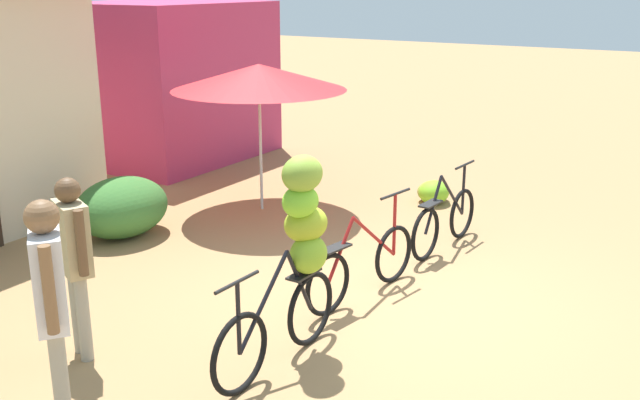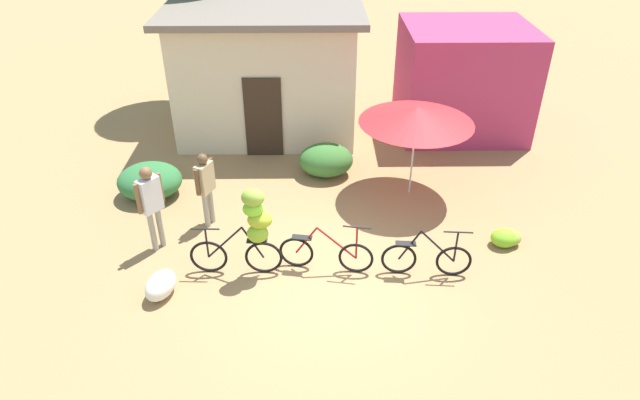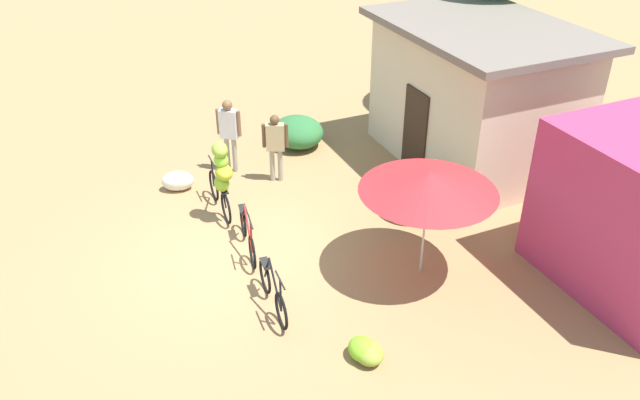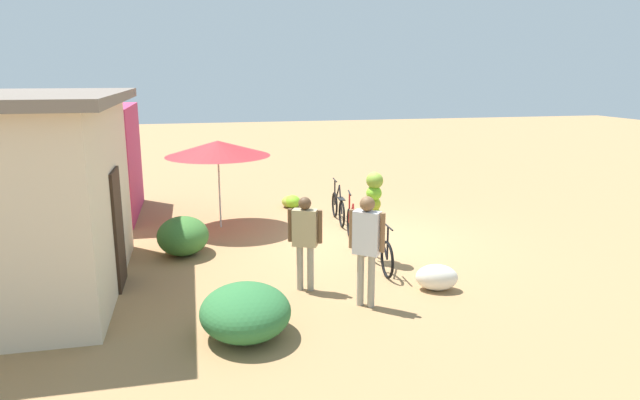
{
  "view_description": "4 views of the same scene",
  "coord_description": "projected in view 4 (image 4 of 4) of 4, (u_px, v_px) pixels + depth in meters",
  "views": [
    {
      "loc": [
        -6.18,
        -2.99,
        3.12
      ],
      "look_at": [
        -0.14,
        0.72,
        0.98
      ],
      "focal_mm": 40.97,
      "sensor_mm": 36.0,
      "label": 1
    },
    {
      "loc": [
        -0.3,
        -7.59,
        6.46
      ],
      "look_at": [
        -0.18,
        1.03,
        0.99
      ],
      "focal_mm": 31.05,
      "sensor_mm": 36.0,
      "label": 2
    },
    {
      "loc": [
        9.79,
        -2.72,
        7.3
      ],
      "look_at": [
        0.39,
        1.53,
        1.06
      ],
      "focal_mm": 36.68,
      "sensor_mm": 36.0,
      "label": 3
    },
    {
      "loc": [
        -11.03,
        3.44,
        3.56
      ],
      "look_at": [
        -0.23,
        0.97,
        1.02
      ],
      "focal_mm": 31.3,
      "sensor_mm": 36.0,
      "label": 4
    }
  ],
  "objects": [
    {
      "name": "bicycle_center_loaded",
      "position": [
        338.0,
        208.0,
        13.53
      ],
      "size": [
        1.6,
        0.2,
        0.96
      ],
      "color": "black",
      "rests_on": "ground"
    },
    {
      "name": "building_low",
      "position": [
        12.0,
        196.0,
        8.86
      ],
      "size": [
        4.91,
        3.58,
        3.26
      ],
      "color": "beige",
      "rests_on": "ground"
    },
    {
      "name": "hedge_bush_front_left",
      "position": [
        245.0,
        312.0,
        7.64
      ],
      "size": [
        1.39,
        1.25,
        0.72
      ],
      "primitive_type": "ellipsoid",
      "color": "#2E6D37",
      "rests_on": "ground"
    },
    {
      "name": "produce_sack",
      "position": [
        437.0,
        277.0,
        9.3
      ],
      "size": [
        0.63,
        0.8,
        0.44
      ],
      "primitive_type": "ellipsoid",
      "rotation": [
        0.0,
        0.0,
        1.27
      ],
      "color": "silver",
      "rests_on": "ground"
    },
    {
      "name": "ground_plane",
      "position": [
        361.0,
        241.0,
        12.02
      ],
      "size": [
        60.0,
        60.0,
        0.0
      ],
      "primitive_type": "plane",
      "color": "#9E764C"
    },
    {
      "name": "person_bystander",
      "position": [
        367.0,
        239.0,
        8.47
      ],
      "size": [
        0.4,
        0.47,
        1.75
      ],
      "color": "gray",
      "rests_on": "ground"
    },
    {
      "name": "market_umbrella",
      "position": [
        218.0,
        148.0,
        12.72
      ],
      "size": [
        2.39,
        2.39,
        2.04
      ],
      "color": "beige",
      "rests_on": "ground"
    },
    {
      "name": "hedge_bush_front_right",
      "position": [
        183.0,
        236.0,
        11.12
      ],
      "size": [
        1.26,
        1.02,
        0.75
      ],
      "primitive_type": "ellipsoid",
      "color": "#386F2F",
      "rests_on": "ground"
    },
    {
      "name": "bicycle_leftmost",
      "position": [
        375.0,
        212.0,
        10.45
      ],
      "size": [
        1.65,
        0.39,
        1.75
      ],
      "color": "black",
      "rests_on": "ground"
    },
    {
      "name": "bicycle_near_pile",
      "position": [
        352.0,
        227.0,
        11.81
      ],
      "size": [
        1.7,
        0.34,
        1.0
      ],
      "color": "black",
      "rests_on": "ground"
    },
    {
      "name": "person_vendor",
      "position": [
        305.0,
        234.0,
        9.14
      ],
      "size": [
        0.35,
        0.53,
        1.6
      ],
      "color": "gray",
      "rests_on": "ground"
    },
    {
      "name": "banana_pile_on_ground",
      "position": [
        291.0,
        202.0,
        15.0
      ],
      "size": [
        0.62,
        0.51,
        0.34
      ],
      "color": "#79BE25",
      "rests_on": "ground"
    },
    {
      "name": "shop_pink",
      "position": [
        77.0,
        163.0,
        13.8
      ],
      "size": [
        3.2,
        2.8,
        2.76
      ],
      "primitive_type": "cube",
      "color": "#B6335E",
      "rests_on": "ground"
    }
  ]
}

